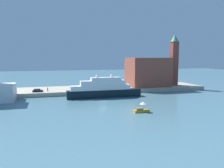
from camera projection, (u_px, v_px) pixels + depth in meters
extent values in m
plane|color=slate|center=(103.00, 102.00, 81.66)|extent=(400.00, 400.00, 0.00)
cube|color=#ADA38E|center=(90.00, 90.00, 106.42)|extent=(110.00, 20.01, 1.70)
cube|color=black|center=(104.00, 94.00, 90.64)|extent=(29.72, 3.90, 3.12)
cube|color=white|center=(101.00, 88.00, 89.95)|extent=(23.78, 3.59, 1.87)
cube|color=white|center=(103.00, 83.00, 89.97)|extent=(17.83, 3.27, 1.85)
cube|color=white|center=(106.00, 79.00, 90.10)|extent=(11.89, 2.96, 1.23)
cylinder|color=silver|center=(104.00, 73.00, 89.68)|extent=(0.16, 0.16, 3.24)
sphere|color=white|center=(111.00, 76.00, 90.61)|extent=(1.05, 1.05, 1.05)
sphere|color=white|center=(97.00, 76.00, 89.01)|extent=(1.05, 1.05, 1.05)
cube|color=#B7991E|center=(142.00, 111.00, 66.40)|extent=(4.58, 1.49, 0.71)
cube|color=#8C6647|center=(139.00, 109.00, 66.14)|extent=(2.02, 1.19, 0.59)
cylinder|color=#B2B2B2|center=(143.00, 107.00, 66.39)|extent=(0.06, 0.06, 1.68)
cone|color=white|center=(143.00, 103.00, 66.25)|extent=(1.97, 1.97, 0.69)
cube|color=brown|center=(148.00, 72.00, 112.88)|extent=(19.48, 14.96, 14.06)
cube|color=brown|center=(174.00, 64.00, 115.53)|extent=(3.27, 3.27, 22.04)
cone|color=#387A5B|center=(175.00, 38.00, 114.02)|extent=(4.25, 4.25, 3.46)
cube|color=black|center=(38.00, 91.00, 93.88)|extent=(4.16, 1.61, 0.79)
cube|color=#262D33|center=(37.00, 89.00, 93.75)|extent=(2.49, 1.45, 0.52)
cylinder|color=maroon|center=(48.00, 89.00, 95.91)|extent=(0.36, 0.36, 1.49)
sphere|color=tan|center=(48.00, 87.00, 95.80)|extent=(0.24, 0.24, 0.24)
cylinder|color=black|center=(92.00, 90.00, 97.52)|extent=(0.44, 0.44, 0.89)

